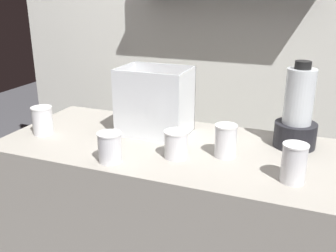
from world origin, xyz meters
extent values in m
cube|color=#9E998E|center=(0.00, 0.00, 0.45)|extent=(1.40, 0.64, 0.90)
cube|color=silver|center=(0.00, 0.77, 1.25)|extent=(2.60, 0.04, 2.50)
cube|color=white|center=(-0.10, 0.11, 0.90)|extent=(0.30, 0.21, 0.01)
cube|color=white|center=(-0.10, 0.00, 1.05)|extent=(0.30, 0.01, 0.29)
cube|color=white|center=(-0.10, 0.21, 1.05)|extent=(0.30, 0.01, 0.29)
cube|color=white|center=(-0.25, 0.11, 1.05)|extent=(0.01, 0.21, 0.29)
cube|color=white|center=(0.04, 0.11, 1.05)|extent=(0.01, 0.21, 0.29)
cone|color=orange|center=(-0.06, 0.10, 0.92)|extent=(0.11, 0.15, 0.03)
cone|color=orange|center=(-0.13, 0.11, 0.92)|extent=(0.03, 0.18, 0.03)
cone|color=orange|center=(-0.05, 0.09, 0.92)|extent=(0.14, 0.11, 0.03)
cone|color=orange|center=(-0.05, 0.12, 0.92)|extent=(0.05, 0.15, 0.03)
cone|color=orange|center=(-0.07, 0.11, 0.94)|extent=(0.08, 0.18, 0.02)
cone|color=orange|center=(-0.05, 0.12, 0.95)|extent=(0.12, 0.14, 0.03)
cone|color=orange|center=(-0.15, 0.11, 0.96)|extent=(0.15, 0.05, 0.04)
cone|color=orange|center=(-0.09, 0.10, 0.95)|extent=(0.10, 0.17, 0.03)
cone|color=orange|center=(-0.07, 0.11, 1.00)|extent=(0.11, 0.14, 0.04)
cylinder|color=black|center=(0.49, 0.17, 0.95)|extent=(0.17, 0.17, 0.10)
cylinder|color=silver|center=(0.49, 0.17, 1.11)|extent=(0.11, 0.11, 0.22)
cylinder|color=orange|center=(0.49, 0.17, 1.02)|extent=(0.10, 0.10, 0.04)
cylinder|color=black|center=(0.49, 0.17, 1.23)|extent=(0.06, 0.06, 0.03)
cylinder|color=white|center=(-0.56, -0.09, 0.96)|extent=(0.09, 0.09, 0.12)
cylinder|color=yellow|center=(-0.56, -0.09, 0.93)|extent=(0.08, 0.08, 0.07)
cylinder|color=white|center=(-0.56, -0.09, 1.02)|extent=(0.09, 0.09, 0.01)
cylinder|color=white|center=(-0.14, -0.24, 0.95)|extent=(0.09, 0.09, 0.11)
cylinder|color=maroon|center=(-0.14, -0.24, 0.93)|extent=(0.08, 0.08, 0.07)
cylinder|color=white|center=(-0.14, -0.24, 1.01)|extent=(0.09, 0.09, 0.01)
cylinder|color=white|center=(0.08, -0.11, 0.95)|extent=(0.09, 0.09, 0.10)
cylinder|color=red|center=(0.08, -0.11, 0.94)|extent=(0.08, 0.08, 0.08)
cylinder|color=white|center=(0.08, -0.11, 1.00)|extent=(0.09, 0.09, 0.01)
cylinder|color=white|center=(0.25, -0.03, 0.96)|extent=(0.08, 0.08, 0.12)
cylinder|color=yellow|center=(0.25, -0.03, 0.94)|extent=(0.08, 0.08, 0.09)
cylinder|color=white|center=(0.25, -0.03, 1.02)|extent=(0.09, 0.09, 0.01)
cylinder|color=white|center=(0.51, -0.15, 0.96)|extent=(0.08, 0.08, 0.13)
cylinder|color=maroon|center=(0.51, -0.15, 0.95)|extent=(0.08, 0.08, 0.09)
cylinder|color=white|center=(0.51, -0.15, 1.03)|extent=(0.09, 0.09, 0.01)
camera|label=1|loc=(0.54, -1.37, 1.50)|focal=40.90mm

